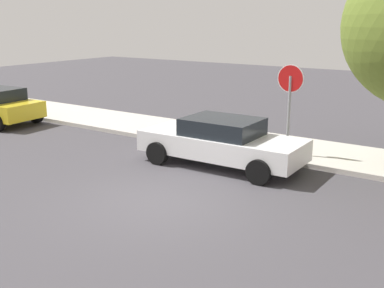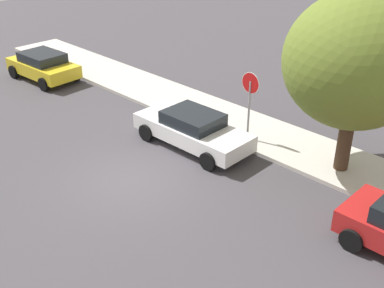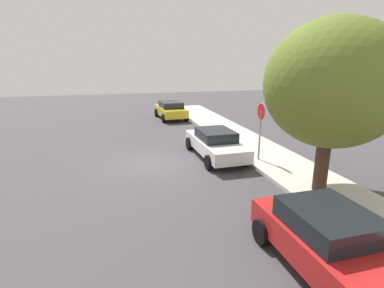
% 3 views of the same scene
% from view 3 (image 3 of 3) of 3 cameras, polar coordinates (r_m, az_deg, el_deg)
% --- Properties ---
extents(ground_plane, '(60.00, 60.00, 0.00)m').
position_cam_3_polar(ground_plane, '(13.59, -7.31, -3.75)').
color(ground_plane, '#423F44').
extents(sidewalk_curb, '(32.00, 2.74, 0.14)m').
position_cam_3_polar(sidewalk_curb, '(15.20, 13.49, -1.67)').
color(sidewalk_curb, beige).
rests_on(sidewalk_curb, ground_plane).
extents(stop_sign, '(0.79, 0.08, 2.72)m').
position_cam_3_polar(stop_sign, '(13.55, 12.95, 4.14)').
color(stop_sign, gray).
rests_on(stop_sign, ground_plane).
extents(parked_car_white, '(4.58, 2.02, 1.34)m').
position_cam_3_polar(parked_car_white, '(14.25, 4.47, 0.17)').
color(parked_car_white, white).
rests_on(parked_car_white, ground_plane).
extents(parked_car_red, '(3.85, 2.06, 1.43)m').
position_cam_3_polar(parked_car_red, '(7.41, 24.63, -16.31)').
color(parked_car_red, red).
rests_on(parked_car_red, ground_plane).
extents(parked_car_yellow, '(3.95, 2.19, 1.36)m').
position_cam_3_polar(parked_car_yellow, '(23.78, -4.05, 6.52)').
color(parked_car_yellow, yellow).
rests_on(parked_car_yellow, ground_plane).
extents(street_tree_near_corner, '(4.45, 4.45, 5.85)m').
position_cam_3_polar(street_tree_near_corner, '(10.88, 25.28, 10.25)').
color(street_tree_near_corner, '#422D1E').
rests_on(street_tree_near_corner, ground_plane).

